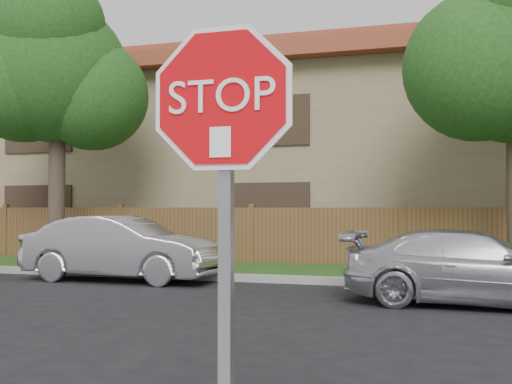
% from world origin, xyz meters
% --- Properties ---
extents(far_curb, '(70.00, 0.30, 0.15)m').
position_xyz_m(far_curb, '(0.00, 8.15, 0.07)').
color(far_curb, gray).
rests_on(far_curb, ground).
extents(grass_strip, '(70.00, 3.00, 0.12)m').
position_xyz_m(grass_strip, '(0.00, 9.80, 0.06)').
color(grass_strip, '#1E4714').
rests_on(grass_strip, ground).
extents(fence, '(70.00, 0.12, 1.60)m').
position_xyz_m(fence, '(0.00, 11.40, 0.80)').
color(fence, brown).
rests_on(fence, ground).
extents(apartment_building, '(35.20, 9.20, 7.20)m').
position_xyz_m(apartment_building, '(0.00, 17.00, 3.53)').
color(apartment_building, '#867553').
rests_on(apartment_building, ground).
extents(tree_left, '(4.80, 3.90, 7.78)m').
position_xyz_m(tree_left, '(-8.98, 9.57, 5.22)').
color(tree_left, '#382B21').
rests_on(tree_left, ground).
extents(stop_sign, '(1.01, 0.13, 2.55)m').
position_xyz_m(stop_sign, '(-0.30, -1.48, 1.83)').
color(stop_sign, gray).
rests_on(stop_sign, sidewalk_near).
extents(sedan_left, '(4.34, 1.60, 1.42)m').
position_xyz_m(sedan_left, '(-5.81, 7.49, 0.71)').
color(sedan_left, '#A9A9AE').
rests_on(sedan_left, ground).
extents(sedan_right, '(4.31, 1.90, 1.23)m').
position_xyz_m(sedan_right, '(1.37, 6.17, 0.62)').
color(sedan_right, '#B9BAC1').
rests_on(sedan_right, ground).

